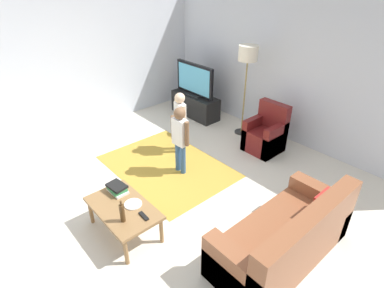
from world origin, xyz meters
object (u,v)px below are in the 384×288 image
(floor_lamp, at_px, (248,58))
(plate, at_px, (133,204))
(armchair, at_px, (266,135))
(child_near_tv, at_px, (180,117))
(tv_stand, at_px, (195,105))
(tv, at_px, (195,80))
(bottle, at_px, (122,213))
(book_stack, at_px, (117,189))
(tv_remote, at_px, (144,216))
(couch, at_px, (288,240))
(coffee_table, at_px, (123,210))
(child_center, at_px, (180,135))

(floor_lamp, bearing_deg, plate, -73.95)
(armchair, distance_m, child_near_tv, 1.64)
(tv_stand, bearing_deg, floor_lamp, 6.77)
(tv, distance_m, bottle, 4.00)
(armchair, height_order, book_stack, armchair)
(tv, height_order, child_near_tv, tv)
(child_near_tv, height_order, plate, child_near_tv)
(floor_lamp, bearing_deg, tv_stand, -173.23)
(tv_remote, xyz_separation_m, plate, (-0.27, 0.02, -0.00))
(book_stack, height_order, tv_remote, book_stack)
(tv_stand, relative_size, tv_remote, 7.06)
(tv_remote, height_order, plate, plate)
(tv, xyz_separation_m, couch, (3.75, -1.91, -0.56))
(floor_lamp, bearing_deg, book_stack, -80.13)
(tv_stand, xyz_separation_m, book_stack, (1.83, -3.02, 0.23))
(armchair, relative_size, floor_lamp, 0.51)
(floor_lamp, distance_m, coffee_table, 3.58)
(child_near_tv, distance_m, bottle, 2.40)
(couch, relative_size, child_near_tv, 1.58)
(tv, distance_m, armchair, 2.10)
(child_near_tv, xyz_separation_m, coffee_table, (1.13, -1.86, -0.31))
(child_near_tv, bearing_deg, armchair, 50.21)
(child_near_tv, relative_size, book_stack, 3.88)
(couch, bearing_deg, coffee_table, -143.50)
(floor_lamp, bearing_deg, child_center, -82.02)
(couch, distance_m, plate, 1.90)
(armchair, bearing_deg, child_near_tv, -129.79)
(tv, height_order, child_center, tv)
(tv_stand, xyz_separation_m, plate, (2.19, -3.00, 0.18))
(child_near_tv, bearing_deg, child_center, -39.60)
(couch, relative_size, tv_remote, 10.59)
(tv, relative_size, bottle, 3.71)
(couch, height_order, book_stack, couch)
(floor_lamp, relative_size, child_near_tv, 1.56)
(child_near_tv, bearing_deg, coffee_table, -58.69)
(coffee_table, height_order, plate, plate)
(floor_lamp, bearing_deg, couch, -40.07)
(bottle, bearing_deg, tv_stand, 126.02)
(floor_lamp, height_order, plate, floor_lamp)
(child_near_tv, relative_size, plate, 5.18)
(child_center, height_order, book_stack, child_center)
(tv_remote, bearing_deg, coffee_table, -160.18)
(armchair, relative_size, coffee_table, 0.90)
(plate, bearing_deg, tv, 126.27)
(child_center, distance_m, bottle, 1.75)
(floor_lamp, xyz_separation_m, coffee_table, (0.86, -3.27, -1.17))
(tv, xyz_separation_m, child_center, (1.54, -1.68, -0.15))
(coffee_table, bearing_deg, armchair, 92.11)
(armchair, bearing_deg, bottle, -84.05)
(armchair, distance_m, plate, 2.97)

